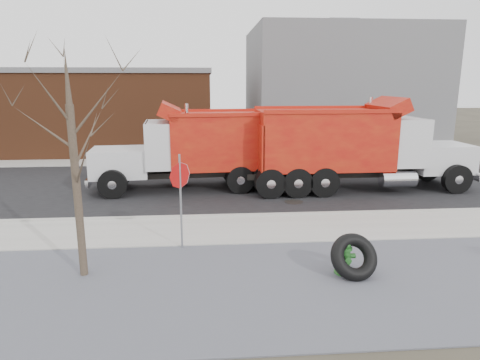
{
  "coord_description": "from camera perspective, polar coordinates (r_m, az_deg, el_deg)",
  "views": [
    {
      "loc": [
        -0.26,
        -12.2,
        4.48
      ],
      "look_at": [
        0.79,
        1.09,
        1.4
      ],
      "focal_mm": 32.0,
      "sensor_mm": 36.0,
      "label": 1
    }
  ],
  "objects": [
    {
      "name": "sidewalk",
      "position": [
        13.23,
        -3.14,
        -6.67
      ],
      "size": [
        60.0,
        2.5,
        0.06
      ],
      "primitive_type": "cube",
      "color": "#9E9B93",
      "rests_on": "ground"
    },
    {
      "name": "gravel_verge",
      "position": [
        9.78,
        -2.56,
        -14.15
      ],
      "size": [
        60.0,
        5.0,
        0.03
      ],
      "primitive_type": "cube",
      "color": "slate",
      "rests_on": "ground"
    },
    {
      "name": "truck_tire",
      "position": [
        10.43,
        14.95,
        -9.89
      ],
      "size": [
        1.23,
        1.02,
        1.11
      ],
      "color": "black",
      "rests_on": "ground"
    },
    {
      "name": "building_grey",
      "position": [
        31.59,
        12.81,
        11.82
      ],
      "size": [
        12.0,
        10.0,
        8.0
      ],
      "color": "slate",
      "rests_on": "ground"
    },
    {
      "name": "dump_truck_red_a",
      "position": [
        18.44,
        14.72,
        4.64
      ],
      "size": [
        9.51,
        2.78,
        3.8
      ],
      "rotation": [
        0.0,
        0.0,
        0.02
      ],
      "color": "black",
      "rests_on": "ground"
    },
    {
      "name": "ground",
      "position": [
        13.0,
        -3.11,
        -7.16
      ],
      "size": [
        120.0,
        120.0,
        0.0
      ],
      "primitive_type": "plane",
      "color": "#383328",
      "rests_on": "ground"
    },
    {
      "name": "dump_truck_red_b",
      "position": [
        18.05,
        -4.65,
        4.58
      ],
      "size": [
        8.68,
        3.1,
        3.63
      ],
      "rotation": [
        0.0,
        0.0,
        3.22
      ],
      "color": "black",
      "rests_on": "ground"
    },
    {
      "name": "building_brick",
      "position": [
        30.84,
        -23.19,
        8.58
      ],
      "size": [
        20.2,
        8.2,
        5.3
      ],
      "color": "brown",
      "rests_on": "ground"
    },
    {
      "name": "road",
      "position": [
        19.04,
        -3.6,
        -0.6
      ],
      "size": [
        60.0,
        9.4,
        0.02
      ],
      "primitive_type": "cube",
      "color": "black",
      "rests_on": "ground"
    },
    {
      "name": "far_sidewalk",
      "position": [
        24.61,
        -3.83,
        2.56
      ],
      "size": [
        60.0,
        2.0,
        0.06
      ],
      "primitive_type": "cube",
      "color": "#9E9B93",
      "rests_on": "ground"
    },
    {
      "name": "fire_hydrant",
      "position": [
        10.56,
        13.81,
        -10.06
      ],
      "size": [
        0.5,
        0.49,
        0.9
      ],
      "rotation": [
        0.0,
        0.0,
        0.02
      ],
      "color": "#286A2A",
      "rests_on": "ground"
    },
    {
      "name": "stop_sign",
      "position": [
        11.44,
        -7.97,
        -0.67
      ],
      "size": [
        0.51,
        0.54,
        2.63
      ],
      "rotation": [
        0.0,
        0.0,
        0.42
      ],
      "color": "gray",
      "rests_on": "ground"
    },
    {
      "name": "curb",
      "position": [
        14.45,
        -3.27,
        -4.84
      ],
      "size": [
        60.0,
        0.15,
        0.11
      ],
      "primitive_type": "cube",
      "color": "#9E9B93",
      "rests_on": "ground"
    },
    {
      "name": "bare_tree",
      "position": [
        10.11,
        -21.47,
        5.39
      ],
      "size": [
        3.2,
        3.2,
        5.2
      ],
      "color": "#382D23",
      "rests_on": "ground"
    }
  ]
}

